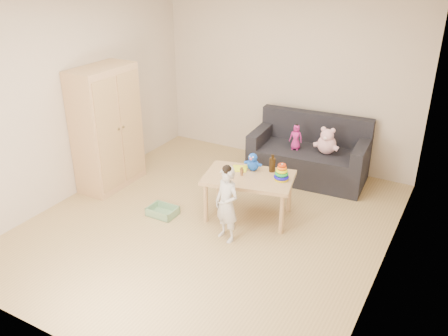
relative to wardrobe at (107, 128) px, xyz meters
The scene contains 13 objects.
room 1.84m from the wardrobe, ahead, with size 4.50×4.50×4.50m.
wardrobe is the anchor object (origin of this frame).
sofa 2.85m from the wardrobe, 32.78° to the left, with size 1.61×0.81×0.45m, color black.
play_table 2.16m from the wardrobe, ahead, with size 1.06×0.67×0.56m, color tan.
storage_bin 1.43m from the wardrobe, 17.85° to the right, with size 0.35×0.26×0.11m, color #75A174, non-canonical shape.
toddler 2.18m from the wardrobe, 11.91° to the right, with size 0.33×0.22×0.88m, color silver.
pink_bear 3.00m from the wardrobe, 29.73° to the left, with size 0.28×0.24×0.32m, color #FCBAC8, non-canonical shape.
doll 2.60m from the wardrobe, 33.06° to the left, with size 0.18×0.12×0.35m, color #CC2691.
ring_stacker 2.48m from the wardrobe, ahead, with size 0.18×0.18×0.21m.
brown_bottle 2.31m from the wardrobe, ahead, with size 0.08×0.08×0.22m.
blue_plush 2.08m from the wardrobe, ahead, with size 0.19×0.15×0.23m, color blue, non-canonical shape.
wooden_figure 2.02m from the wardrobe, ahead, with size 0.05×0.04×0.12m, color brown, non-canonical shape.
yellow_book 1.93m from the wardrobe, ahead, with size 0.18×0.18×0.01m, color #EEFE1A.
Camera 1 is at (2.56, -4.23, 3.05)m, focal length 38.00 mm.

